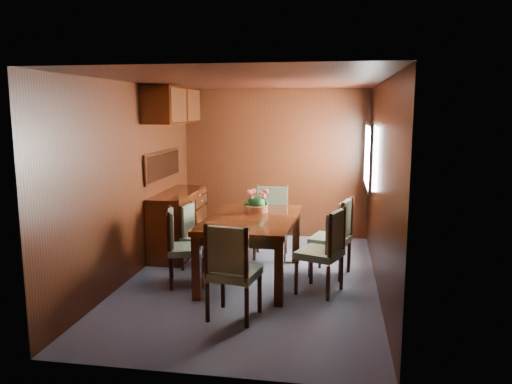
% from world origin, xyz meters
% --- Properties ---
extents(ground, '(4.50, 4.50, 0.00)m').
position_xyz_m(ground, '(0.00, 0.00, 0.00)').
color(ground, '#404557').
rests_on(ground, ground).
extents(room_shell, '(3.06, 4.52, 2.41)m').
position_xyz_m(room_shell, '(-0.10, 0.33, 1.63)').
color(room_shell, black).
rests_on(room_shell, ground).
extents(sideboard, '(0.48, 1.40, 0.90)m').
position_xyz_m(sideboard, '(-1.25, 1.00, 0.45)').
color(sideboard, black).
rests_on(sideboard, ground).
extents(dining_table, '(1.10, 1.71, 0.79)m').
position_xyz_m(dining_table, '(-0.01, 0.03, 0.67)').
color(dining_table, black).
rests_on(dining_table, ground).
extents(chair_left_near, '(0.53, 0.55, 0.93)m').
position_xyz_m(chair_left_near, '(-0.82, -0.28, 0.51)').
color(chair_left_near, black).
rests_on(chair_left_near, ground).
extents(chair_left_far, '(0.42, 0.44, 0.86)m').
position_xyz_m(chair_left_far, '(-0.84, 0.38, 0.47)').
color(chair_left_far, black).
rests_on(chair_left_far, ground).
extents(chair_right_near, '(0.58, 0.60, 0.98)m').
position_xyz_m(chair_right_near, '(0.90, -0.30, 0.54)').
color(chair_right_near, black).
rests_on(chair_right_near, ground).
extents(chair_right_far, '(0.56, 0.57, 0.99)m').
position_xyz_m(chair_right_far, '(1.01, 0.34, 0.55)').
color(chair_right_far, black).
rests_on(chair_right_far, ground).
extents(chair_head, '(0.54, 0.52, 1.00)m').
position_xyz_m(chair_head, '(-0.00, -1.19, 0.55)').
color(chair_head, black).
rests_on(chair_head, ground).
extents(chair_foot, '(0.49, 0.47, 1.00)m').
position_xyz_m(chair_foot, '(0.09, 1.09, 0.55)').
color(chair_foot, black).
rests_on(chair_foot, ground).
extents(flower_centerpiece, '(0.31, 0.31, 0.31)m').
position_xyz_m(flower_centerpiece, '(-0.00, 0.34, 0.93)').
color(flower_centerpiece, '#AE5935').
rests_on(flower_centerpiece, dining_table).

